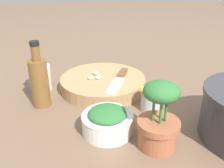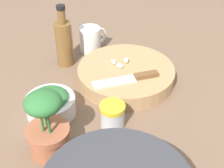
{
  "view_description": "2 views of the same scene",
  "coord_description": "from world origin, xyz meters",
  "views": [
    {
      "loc": [
        0.11,
        0.69,
        0.39
      ],
      "look_at": [
        0.06,
        -0.03,
        0.05
      ],
      "focal_mm": 40.0,
      "sensor_mm": 36.0,
      "label": 1
    },
    {
      "loc": [
        -0.52,
        0.39,
        0.57
      ],
      "look_at": [
        0.03,
        -0.0,
        0.07
      ],
      "focal_mm": 50.0,
      "sensor_mm": 36.0,
      "label": 2
    }
  ],
  "objects": [
    {
      "name": "cutting_board",
      "position": [
        0.09,
        -0.1,
        0.02
      ],
      "size": [
        0.3,
        0.3,
        0.04
      ],
      "color": "tan",
      "rests_on": "ground_plane"
    },
    {
      "name": "coffee_mug",
      "position": [
        0.31,
        -0.12,
        0.04
      ],
      "size": [
        0.07,
        0.11,
        0.09
      ],
      "color": "silver",
      "rests_on": "ground_plane"
    },
    {
      "name": "oil_bottle",
      "position": [
        0.28,
        0.0,
        0.08
      ],
      "size": [
        0.06,
        0.06,
        0.2
      ],
      "color": "brown",
      "rests_on": "ground_plane"
    },
    {
      "name": "chef_knife",
      "position": [
        0.04,
        -0.07,
        0.05
      ],
      "size": [
        0.09,
        0.19,
        0.01
      ],
      "rotation": [
        0.0,
        0.0,
        5.95
      ],
      "color": "brown",
      "rests_on": "cutting_board"
    },
    {
      "name": "ground_plane",
      "position": [
        0.0,
        0.0,
        0.0
      ],
      "size": [
        5.0,
        5.0,
        0.0
      ],
      "primitive_type": "plane",
      "color": "brown"
    },
    {
      "name": "garlic_cloves",
      "position": [
        0.12,
        -0.1,
        0.05
      ],
      "size": [
        0.05,
        0.06,
        0.02
      ],
      "color": "#F0EDC2",
      "rests_on": "cutting_board"
    },
    {
      "name": "potted_herb",
      "position": [
        -0.03,
        0.22,
        0.07
      ],
      "size": [
        0.1,
        0.1,
        0.17
      ],
      "color": "#A35B3D",
      "rests_on": "ground_plane"
    },
    {
      "name": "herb_bowl",
      "position": [
        0.09,
        0.16,
        0.03
      ],
      "size": [
        0.13,
        0.13,
        0.07
      ],
      "color": "silver",
      "rests_on": "ground_plane"
    },
    {
      "name": "spice_jar",
      "position": [
        -0.05,
        0.05,
        0.03
      ],
      "size": [
        0.06,
        0.06,
        0.07
      ],
      "color": "silver",
      "rests_on": "ground_plane"
    }
  ]
}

